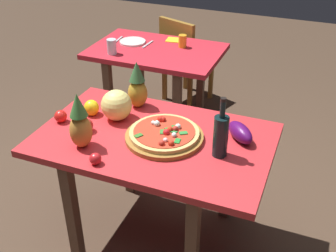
% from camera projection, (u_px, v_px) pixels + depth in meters
% --- Properties ---
extents(ground_plane, '(10.00, 10.00, 0.00)m').
position_uv_depth(ground_plane, '(156.00, 235.00, 2.67)').
color(ground_plane, '#4C3828').
extents(display_table, '(1.28, 0.80, 0.76)m').
position_uv_depth(display_table, '(155.00, 151.00, 2.33)').
color(display_table, brown).
rests_on(display_table, ground_plane).
extents(background_table, '(1.06, 0.70, 0.76)m').
position_uv_depth(background_table, '(156.00, 62.00, 3.46)').
color(background_table, brown).
rests_on(background_table, ground_plane).
extents(dining_chair, '(0.52, 0.52, 0.85)m').
position_uv_depth(dining_chair, '(184.00, 56.00, 3.99)').
color(dining_chair, olive).
rests_on(dining_chair, ground_plane).
extents(pizza_board, '(0.42, 0.42, 0.02)m').
position_uv_depth(pizza_board, '(165.00, 136.00, 2.26)').
color(pizza_board, olive).
rests_on(pizza_board, display_table).
extents(pizza, '(0.38, 0.38, 0.05)m').
position_uv_depth(pizza, '(165.00, 132.00, 2.24)').
color(pizza, '#DBB263').
rests_on(pizza, pizza_board).
extents(wine_bottle, '(0.08, 0.08, 0.33)m').
position_uv_depth(wine_bottle, '(221.00, 135.00, 2.07)').
color(wine_bottle, black).
rests_on(wine_bottle, display_table).
extents(pineapple_left, '(0.12, 0.12, 0.31)m').
position_uv_depth(pineapple_left, '(80.00, 123.00, 2.13)').
color(pineapple_left, '#C38031').
rests_on(pineapple_left, display_table).
extents(pineapple_right, '(0.12, 0.12, 0.29)m').
position_uv_depth(pineapple_right, '(137.00, 87.00, 2.50)').
color(pineapple_right, '#AE8628').
rests_on(pineapple_right, display_table).
extents(melon, '(0.18, 0.18, 0.18)m').
position_uv_depth(melon, '(117.00, 105.00, 2.39)').
color(melon, '#F1E077').
rests_on(melon, display_table).
extents(bell_pepper, '(0.09, 0.09, 0.10)m').
position_uv_depth(bell_pepper, '(91.00, 108.00, 2.46)').
color(bell_pepper, yellow).
rests_on(bell_pepper, display_table).
extents(eggplant, '(0.20, 0.21, 0.09)m').
position_uv_depth(eggplant, '(240.00, 132.00, 2.23)').
color(eggplant, '#4B0E54').
rests_on(eggplant, display_table).
extents(tomato_at_corner, '(0.07, 0.07, 0.07)m').
position_uv_depth(tomato_at_corner, '(107.00, 100.00, 2.56)').
color(tomato_at_corner, red).
rests_on(tomato_at_corner, display_table).
extents(tomato_by_bottle, '(0.08, 0.08, 0.08)m').
position_uv_depth(tomato_by_bottle, '(86.00, 125.00, 2.30)').
color(tomato_by_bottle, red).
rests_on(tomato_by_bottle, display_table).
extents(tomato_beside_pepper, '(0.06, 0.06, 0.06)m').
position_uv_depth(tomato_beside_pepper, '(95.00, 159.00, 2.05)').
color(tomato_beside_pepper, red).
rests_on(tomato_beside_pepper, display_table).
extents(tomato_near_board, '(0.07, 0.07, 0.07)m').
position_uv_depth(tomato_near_board, '(61.00, 116.00, 2.39)').
color(tomato_near_board, red).
rests_on(tomato_near_board, display_table).
extents(drinking_glass_juice, '(0.07, 0.07, 0.10)m').
position_uv_depth(drinking_glass_juice, '(183.00, 41.00, 3.41)').
color(drinking_glass_juice, orange).
rests_on(drinking_glass_juice, background_table).
extents(drinking_glass_water, '(0.08, 0.08, 0.12)m').
position_uv_depth(drinking_glass_water, '(112.00, 47.00, 3.28)').
color(drinking_glass_water, silver).
rests_on(drinking_glass_water, background_table).
extents(dinner_plate, '(0.22, 0.22, 0.02)m').
position_uv_depth(dinner_plate, '(133.00, 42.00, 3.52)').
color(dinner_plate, white).
rests_on(dinner_plate, background_table).
extents(fork_utensil, '(0.03, 0.18, 0.01)m').
position_uv_depth(fork_utensil, '(118.00, 40.00, 3.56)').
color(fork_utensil, silver).
rests_on(fork_utensil, background_table).
extents(knife_utensil, '(0.03, 0.18, 0.01)m').
position_uv_depth(knife_utensil, '(148.00, 44.00, 3.48)').
color(knife_utensil, silver).
rests_on(knife_utensil, background_table).
extents(napkin_folded, '(0.15, 0.14, 0.01)m').
position_uv_depth(napkin_folded, '(175.00, 40.00, 3.57)').
color(napkin_folded, yellow).
rests_on(napkin_folded, background_table).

